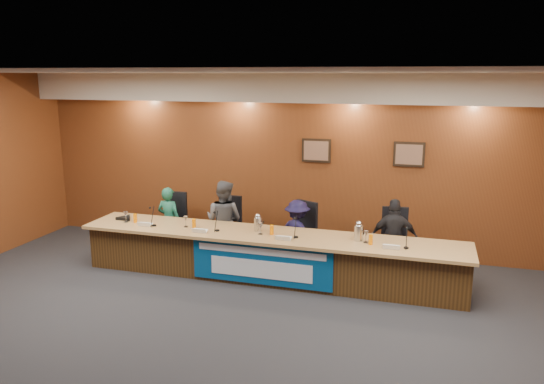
{
  "coord_description": "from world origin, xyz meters",
  "views": [
    {
      "loc": [
        2.33,
        -5.2,
        3.19
      ],
      "look_at": [
        -0.03,
        2.68,
        1.34
      ],
      "focal_mm": 35.0,
      "sensor_mm": 36.0,
      "label": 1
    }
  ],
  "objects": [
    {
      "name": "water_glass_b",
      "position": [
        -1.39,
        2.32,
        0.84
      ],
      "size": [
        0.08,
        0.08,
        0.18
      ],
      "primitive_type": "cylinder",
      "color": "silver",
      "rests_on": "dais_top"
    },
    {
      "name": "floor",
      "position": [
        0.0,
        0.0,
        0.0
      ],
      "size": [
        10.0,
        10.0,
        0.0
      ],
      "primitive_type": "plane",
      "color": "black",
      "rests_on": "ground"
    },
    {
      "name": "office_chair_b",
      "position": [
        -1.01,
        3.12,
        0.48
      ],
      "size": [
        0.48,
        0.48,
        0.08
      ],
      "primitive_type": "cube",
      "rotation": [
        0.0,
        0.0,
        0.0
      ],
      "color": "black",
      "rests_on": "floor"
    },
    {
      "name": "panelist_a",
      "position": [
        -2.07,
        3.02,
        0.61
      ],
      "size": [
        0.47,
        0.33,
        1.22
      ],
      "primitive_type": "imported",
      "rotation": [
        0.0,
        0.0,
        3.07
      ],
      "color": "#1B5A43",
      "rests_on": "floor"
    },
    {
      "name": "juice_glass_d",
      "position": [
        1.59,
        2.26,
        0.82
      ],
      "size": [
        0.06,
        0.06,
        0.15
      ],
      "primitive_type": "cylinder",
      "color": "#FF7F00",
      "rests_on": "dais_top"
    },
    {
      "name": "water_glass_c",
      "position": [
        -0.11,
        2.29,
        0.84
      ],
      "size": [
        0.08,
        0.08,
        0.18
      ],
      "primitive_type": "cylinder",
      "color": "silver",
      "rests_on": "dais_top"
    },
    {
      "name": "microphone_c",
      "position": [
        0.47,
        2.27,
        0.76
      ],
      "size": [
        0.07,
        0.07,
        0.02
      ],
      "primitive_type": "cylinder",
      "color": "black",
      "rests_on": "dais_top"
    },
    {
      "name": "microphone_d",
      "position": [
        2.1,
        2.23,
        0.76
      ],
      "size": [
        0.07,
        0.07,
        0.02
      ],
      "primitive_type": "cylinder",
      "color": "black",
      "rests_on": "dais_top"
    },
    {
      "name": "wall_photo_left",
      "position": [
        0.4,
        3.97,
        1.85
      ],
      "size": [
        0.52,
        0.04,
        0.42
      ],
      "primitive_type": "cube",
      "color": "black",
      "rests_on": "wall_back"
    },
    {
      "name": "wall_photo_right",
      "position": [
        2.0,
        3.97,
        1.85
      ],
      "size": [
        0.52,
        0.04,
        0.42
      ],
      "primitive_type": "cube",
      "color": "black",
      "rests_on": "wall_back"
    },
    {
      "name": "soffit",
      "position": [
        0.0,
        3.75,
        2.95
      ],
      "size": [
        10.0,
        0.5,
        0.5
      ],
      "primitive_type": "cube",
      "color": "beige",
      "rests_on": "wall_back"
    },
    {
      "name": "nameplate_c",
      "position": [
        0.31,
        2.08,
        0.8
      ],
      "size": [
        0.24,
        0.08,
        0.1
      ],
      "primitive_type": "cube",
      "rotation": [
        0.31,
        0.0,
        0.0
      ],
      "color": "white",
      "rests_on": "dais_top"
    },
    {
      "name": "carafe_mid",
      "position": [
        -0.19,
        2.44,
        0.86
      ],
      "size": [
        0.12,
        0.12,
        0.22
      ],
      "primitive_type": "cylinder",
      "color": "silver",
      "rests_on": "dais_top"
    },
    {
      "name": "juice_glass_c",
      "position": [
        0.07,
        2.33,
        0.82
      ],
      "size": [
        0.06,
        0.06,
        0.15
      ],
      "primitive_type": "cylinder",
      "color": "#FF7F00",
      "rests_on": "dais_top"
    },
    {
      "name": "office_chair_c",
      "position": [
        0.3,
        3.12,
        0.48
      ],
      "size": [
        0.64,
        0.64,
        0.08
      ],
      "primitive_type": "cube",
      "rotation": [
        0.0,
        0.0,
        -0.43
      ],
      "color": "black",
      "rests_on": "floor"
    },
    {
      "name": "office_chair_d",
      "position": [
        1.88,
        3.12,
        0.48
      ],
      "size": [
        0.52,
        0.52,
        0.08
      ],
      "primitive_type": "cube",
      "rotation": [
        0.0,
        0.0,
        0.09
      ],
      "color": "black",
      "rests_on": "floor"
    },
    {
      "name": "juice_glass_a",
      "position": [
        -2.31,
        2.31,
        0.82
      ],
      "size": [
        0.06,
        0.06,
        0.15
      ],
      "primitive_type": "cylinder",
      "color": "#FF7F00",
      "rests_on": "dais_top"
    },
    {
      "name": "banner_text_upper",
      "position": [
        0.0,
        1.97,
        0.58
      ],
      "size": [
        2.0,
        0.01,
        0.1
      ],
      "primitive_type": "cube",
      "color": "silver",
      "rests_on": "banner"
    },
    {
      "name": "panelist_c",
      "position": [
        0.3,
        3.02,
        0.58
      ],
      "size": [
        0.85,
        0.69,
        1.15
      ],
      "primitive_type": "imported",
      "rotation": [
        0.0,
        0.0,
        2.72
      ],
      "color": "black",
      "rests_on": "floor"
    },
    {
      "name": "dais_top",
      "position": [
        0.0,
        2.35,
        0.72
      ],
      "size": [
        6.1,
        0.95,
        0.05
      ],
      "primitive_type": "cube",
      "color": "#A67A46",
      "rests_on": "dais_body"
    },
    {
      "name": "nameplate_a",
      "position": [
        -2.05,
        2.14,
        0.8
      ],
      "size": [
        0.24,
        0.08,
        0.1
      ],
      "primitive_type": "cube",
      "rotation": [
        0.31,
        0.0,
        0.0
      ],
      "color": "white",
      "rests_on": "dais_top"
    },
    {
      "name": "speakerphone",
      "position": [
        -2.58,
        2.43,
        0.78
      ],
      "size": [
        0.32,
        0.32,
        0.05
      ],
      "primitive_type": "cylinder",
      "color": "black",
      "rests_on": "dais_top"
    },
    {
      "name": "water_glass_a",
      "position": [
        -2.47,
        2.29,
        0.84
      ],
      "size": [
        0.08,
        0.08,
        0.18
      ],
      "primitive_type": "cylinder",
      "color": "silver",
      "rests_on": "dais_top"
    },
    {
      "name": "water_glass_d",
      "position": [
        1.51,
        2.34,
        0.84
      ],
      "size": [
        0.08,
        0.08,
        0.18
      ],
      "primitive_type": "cylinder",
      "color": "silver",
      "rests_on": "dais_top"
    },
    {
      "name": "panelist_b",
      "position": [
        -1.01,
        3.02,
        0.7
      ],
      "size": [
        0.76,
        0.63,
        1.4
      ],
      "primitive_type": "imported",
      "rotation": [
        0.0,
        0.0,
        2.99
      ],
      "color": "#4E4F53",
      "rests_on": "floor"
    },
    {
      "name": "microphone_b",
      "position": [
        -0.81,
        2.25,
        0.76
      ],
      "size": [
        0.07,
        0.07,
        0.02
      ],
      "primitive_type": "cylinder",
      "color": "black",
      "rests_on": "dais_top"
    },
    {
      "name": "office_chair_a",
      "position": [
        -2.07,
        3.12,
        0.48
      ],
      "size": [
        0.51,
        0.51,
        0.08
      ],
      "primitive_type": "cube",
      "rotation": [
        0.0,
        0.0,
        0.06
      ],
      "color": "black",
      "rests_on": "floor"
    },
    {
      "name": "carafe_right",
      "position": [
        1.4,
        2.39,
        0.87
      ],
      "size": [
        0.13,
        0.13,
        0.24
      ],
      "primitive_type": "cylinder",
      "color": "silver",
      "rests_on": "dais_top"
    },
    {
      "name": "panelist_d",
      "position": [
        1.88,
        3.02,
        0.64
      ],
      "size": [
        0.77,
        0.38,
        1.28
      ],
      "primitive_type": "imported",
      "rotation": [
        0.0,
        0.0,
        3.24
      ],
      "color": "black",
      "rests_on": "floor"
    },
    {
      "name": "banner",
      "position": [
        0.0,
        1.99,
        0.38
      ],
      "size": [
        2.2,
        0.02,
        0.65
      ],
      "primitive_type": "cube",
      "color": "navy",
      "rests_on": "dais_body"
    },
    {
      "name": "dais_body",
      "position": [
        0.0,
        2.4,
        0.35
      ],
      "size": [
        6.0,
        0.8,
        0.7
      ],
      "primitive_type": "cube",
      "color": "#402811",
      "rests_on": "floor"
    },
    {
      "name": "banner_text_lower",
      "position": [
        0.0,
        1.97,
        0.3
      ],
      "size": [
        1.6,
        0.01,
        0.28
      ],
      "primitive_type": "cube",
      "color": "silver",
      "rests_on": "banner"
    },
    {
      "name": "microphone_a",
      "position": [
        -1.92,
        2.22,
        0.76
      ],
      "size": [
        0.07,
        0.07,
        0.02
      ],
      "primitive_type": "cylinder",
      "color": "black",
      "rests_on": "dais_top"
    },
    {
      "name": "ceiling",
      "position": [
        0.0,
        0.0,
        3.2
      ],
      "size": [
        10.0,
        8.0,
        0.04
      ],
      "primitive_type": "cube",
      "color": "silver",
      "rests_on": "wall_back"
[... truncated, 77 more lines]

